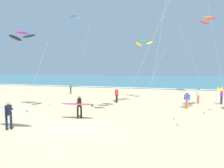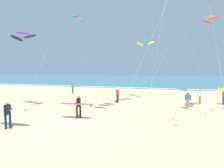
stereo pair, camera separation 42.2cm
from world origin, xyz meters
name	(u,v)px [view 1 (the left image)]	position (x,y,z in m)	size (l,w,h in m)	color
ground_plane	(73,127)	(0.00, 0.00, 0.00)	(160.00, 160.00, 0.00)	#CCB789
ocean_water	(151,79)	(0.00, 54.71, 0.04)	(160.00, 60.00, 0.08)	teal
shoreline_foam	(137,88)	(0.00, 25.01, 0.09)	(160.00, 1.12, 0.01)	white
surfer_lead	(79,105)	(-0.52, 1.90, 1.05)	(2.55, 1.04, 1.71)	black
surfer_trailing	(11,112)	(-3.44, -1.31, 1.05)	(2.38, 1.00, 1.71)	black
kite_arc_amber_near	(208,20)	(10.47, 19.15, 10.21)	(4.90, 3.08, 10.62)	red
kite_arc_scarlet_mid	(75,17)	(-9.21, 18.93, 11.81)	(4.87, 3.33, 12.13)	#2D99DB
kite_arc_emerald_low	(144,43)	(2.82, 12.13, 6.51)	(3.50, 4.27, 6.84)	yellow
kite_arc_violet_close	(22,36)	(-6.52, 3.57, 6.42)	(2.81, 3.65, 6.77)	black
bystander_white_top	(198,96)	(8.58, 11.16, 0.81)	(0.46, 0.30, 1.59)	#D8593F
bystander_blue_top	(187,100)	(7.23, 8.07, 0.81)	(0.50, 0.22, 1.59)	#D8593F
bystander_green_top	(71,88)	(-7.94, 14.81, 0.81)	(0.23, 0.49, 1.59)	#4C3D2D
bystander_red_top	(117,95)	(0.32, 9.39, 0.81)	(0.31, 0.45, 1.59)	black
bystander_purple_top	(222,96)	(10.78, 11.33, 0.81)	(0.33, 0.42, 1.59)	#2D334C
lifeguard_flag	(218,97)	(9.56, 7.30, 1.27)	(0.45, 0.05, 2.10)	silver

